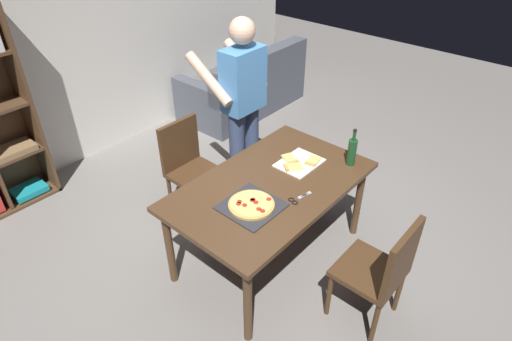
# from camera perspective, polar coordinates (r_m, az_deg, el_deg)

# --- Properties ---
(ground_plane) EXTENTS (12.00, 12.00, 0.00)m
(ground_plane) POSITION_cam_1_polar(r_m,az_deg,el_deg) (3.70, 1.78, -11.10)
(ground_plane) COLOR gray
(back_wall) EXTENTS (6.40, 0.10, 2.80)m
(back_wall) POSITION_cam_1_polar(r_m,az_deg,el_deg) (4.83, -23.55, 16.98)
(back_wall) COLOR silver
(back_wall) RESTS_ON ground_plane
(dining_table) EXTENTS (1.58, 0.95, 0.75)m
(dining_table) POSITION_cam_1_polar(r_m,az_deg,el_deg) (3.25, 1.99, -2.79)
(dining_table) COLOR #4C331E
(dining_table) RESTS_ON ground_plane
(chair_near_camera) EXTENTS (0.42, 0.42, 0.90)m
(chair_near_camera) POSITION_cam_1_polar(r_m,az_deg,el_deg) (3.02, 16.56, -12.53)
(chair_near_camera) COLOR #472D19
(chair_near_camera) RESTS_ON ground_plane
(chair_far_side) EXTENTS (0.42, 0.42, 0.90)m
(chair_far_side) POSITION_cam_1_polar(r_m,az_deg,el_deg) (3.91, -9.02, 1.01)
(chair_far_side) COLOR #472D19
(chair_far_side) RESTS_ON ground_plane
(couch) EXTENTS (1.71, 0.87, 0.85)m
(couch) POSITION_cam_1_polar(r_m,az_deg,el_deg) (5.82, -1.36, 10.90)
(couch) COLOR #4C515B
(couch) RESTS_ON ground_plane
(person_serving_pizza) EXTENTS (0.55, 0.54, 1.75)m
(person_serving_pizza) POSITION_cam_1_polar(r_m,az_deg,el_deg) (3.82, -1.86, 9.01)
(person_serving_pizza) COLOR #38476B
(person_serving_pizza) RESTS_ON ground_plane
(pepperoni_pizza_on_tray) EXTENTS (0.39, 0.39, 0.04)m
(pepperoni_pizza_on_tray) POSITION_cam_1_polar(r_m,az_deg,el_deg) (2.98, -0.62, -4.66)
(pepperoni_pizza_on_tray) COLOR #2D2D33
(pepperoni_pizza_on_tray) RESTS_ON dining_table
(pizza_slices_on_towel) EXTENTS (0.36, 0.30, 0.03)m
(pizza_slices_on_towel) POSITION_cam_1_polar(r_m,az_deg,el_deg) (3.43, 5.75, 1.06)
(pizza_slices_on_towel) COLOR white
(pizza_slices_on_towel) RESTS_ON dining_table
(wine_bottle) EXTENTS (0.07, 0.07, 0.32)m
(wine_bottle) POSITION_cam_1_polar(r_m,az_deg,el_deg) (3.44, 12.73, 2.51)
(wine_bottle) COLOR #194723
(wine_bottle) RESTS_ON dining_table
(kitchen_scissors) EXTENTS (0.20, 0.09, 0.01)m
(kitchen_scissors) POSITION_cam_1_polar(r_m,az_deg,el_deg) (3.06, 5.55, -3.81)
(kitchen_scissors) COLOR silver
(kitchen_scissors) RESTS_ON dining_table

